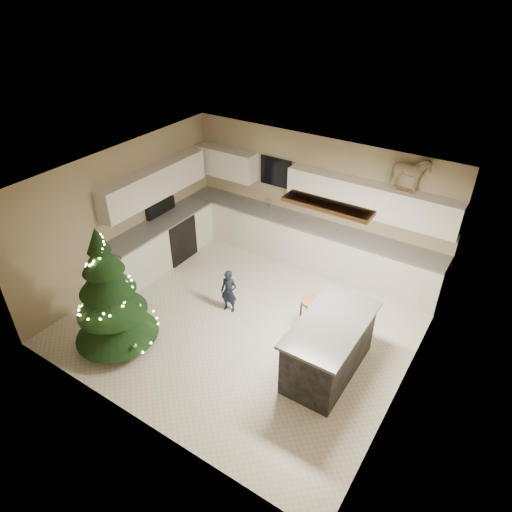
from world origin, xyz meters
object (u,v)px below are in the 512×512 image
object	(u,v)px
rocking_horse	(408,174)
christmas_tree	(110,300)
island	(329,347)
toddler	(229,291)
bar_stool	(310,308)

from	to	relation	value
rocking_horse	christmas_tree	bearing A→B (deg)	125.24
island	toddler	size ratio (longest dim) A/B	2.06
toddler	island	bearing A→B (deg)	-21.57
island	rocking_horse	world-z (taller)	rocking_horse
bar_stool	rocking_horse	distance (m)	2.76
toddler	rocking_horse	world-z (taller)	rocking_horse
bar_stool	rocking_horse	xyz separation A→B (m)	(0.68, 1.94, 1.84)
christmas_tree	rocking_horse	world-z (taller)	rocking_horse
christmas_tree	toddler	bearing A→B (deg)	58.59
rocking_horse	island	bearing A→B (deg)	163.27
island	christmas_tree	bearing A→B (deg)	-156.94
bar_stool	christmas_tree	bearing A→B (deg)	-141.16
toddler	bar_stool	bearing A→B (deg)	0.04
bar_stool	rocking_horse	bearing A→B (deg)	70.62
island	bar_stool	distance (m)	0.93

